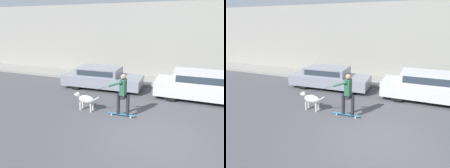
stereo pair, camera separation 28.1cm
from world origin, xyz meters
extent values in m
plane|color=#47474C|center=(0.00, 0.00, 0.00)|extent=(36.00, 36.00, 0.00)
cube|color=gray|center=(0.00, 7.26, 2.37)|extent=(32.00, 0.30, 4.74)
cube|color=gray|center=(0.00, 6.14, 0.07)|extent=(30.00, 1.89, 0.14)
cylinder|color=black|center=(-2.13, 4.96, 0.31)|extent=(0.64, 0.22, 0.63)
cylinder|color=black|center=(-2.08, 3.53, 0.31)|extent=(0.64, 0.22, 0.63)
cylinder|color=black|center=(-4.84, 4.86, 0.31)|extent=(0.64, 0.22, 0.63)
cylinder|color=black|center=(-4.78, 3.43, 0.31)|extent=(0.64, 0.22, 0.63)
cube|color=gray|center=(-3.46, 4.19, 0.47)|extent=(4.42, 1.84, 0.56)
cube|color=gray|center=(-3.63, 4.19, 0.97)|extent=(2.35, 1.59, 0.44)
cube|color=#28333D|center=(-3.60, 3.43, 0.99)|extent=(2.02, 0.09, 0.28)
cylinder|color=black|center=(0.30, 4.97, 0.33)|extent=(0.66, 0.21, 0.65)
cylinder|color=black|center=(0.28, 3.44, 0.33)|extent=(0.66, 0.21, 0.65)
cube|color=#BCBCC1|center=(1.60, 4.19, 0.52)|extent=(4.26, 1.81, 0.65)
cube|color=#BCBCC1|center=(1.43, 4.19, 1.09)|extent=(2.25, 1.61, 0.49)
cube|color=#28333D|center=(1.42, 3.40, 1.12)|extent=(1.96, 0.03, 0.31)
cylinder|color=beige|center=(-3.16, 1.07, 0.17)|extent=(0.07, 0.07, 0.35)
cylinder|color=beige|center=(-3.14, 1.25, 0.17)|extent=(0.07, 0.07, 0.35)
cylinder|color=beige|center=(-2.66, 1.03, 0.17)|extent=(0.07, 0.07, 0.35)
cylinder|color=beige|center=(-2.65, 1.22, 0.17)|extent=(0.07, 0.07, 0.35)
ellipsoid|color=beige|center=(-2.90, 1.14, 0.49)|extent=(0.73, 0.39, 0.34)
sphere|color=beige|center=(-3.32, 1.17, 0.64)|extent=(0.20, 0.20, 0.20)
cylinder|color=beige|center=(-3.41, 1.18, 0.63)|extent=(0.12, 0.10, 0.09)
cylinder|color=beige|center=(-2.44, 1.11, 0.59)|extent=(0.29, 0.06, 0.22)
cylinder|color=beige|center=(-1.76, 1.05, 0.04)|extent=(0.07, 0.03, 0.07)
cylinder|color=beige|center=(-1.77, 1.20, 0.04)|extent=(0.07, 0.03, 0.07)
cylinder|color=beige|center=(-0.99, 1.07, 0.04)|extent=(0.07, 0.03, 0.07)
cylinder|color=beige|center=(-0.99, 1.22, 0.04)|extent=(0.07, 0.03, 0.07)
cube|color=teal|center=(-1.38, 1.14, 0.08)|extent=(1.08, 0.14, 0.02)
cylinder|color=#232328|center=(-1.51, 1.13, 0.49)|extent=(0.13, 0.13, 0.82)
cylinder|color=#232328|center=(-1.13, 1.14, 0.49)|extent=(0.13, 0.13, 0.82)
cube|color=#232328|center=(-1.32, 1.14, 0.82)|extent=(0.17, 0.30, 0.16)
cube|color=#235138|center=(-1.32, 1.14, 1.20)|extent=(0.20, 0.38, 0.59)
sphere|color=#997056|center=(-1.32, 1.14, 1.60)|extent=(0.21, 0.21, 0.21)
cylinder|color=#235138|center=(-1.33, 1.37, 1.16)|extent=(0.08, 0.08, 0.56)
cylinder|color=#235138|center=(-1.57, 0.94, 1.34)|extent=(0.56, 0.16, 0.29)
cylinder|color=black|center=(-2.58, 1.07, 0.92)|extent=(1.49, 0.21, 0.63)
camera|label=1|loc=(0.76, -5.70, 3.48)|focal=32.00mm
camera|label=2|loc=(1.02, -5.60, 3.48)|focal=32.00mm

